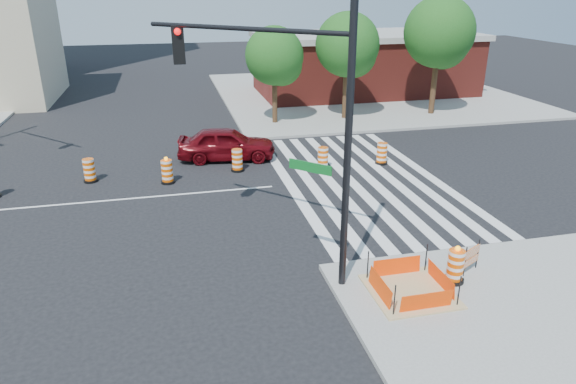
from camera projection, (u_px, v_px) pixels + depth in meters
name	position (u px, v px, depth m)	size (l,w,h in m)	color
ground	(99.00, 201.00, 20.28)	(120.00, 120.00, 0.00)	black
sidewalk_ne	(362.00, 93.00, 40.34)	(22.00, 22.00, 0.15)	gray
crosswalk_east	(360.00, 179.00, 22.62)	(6.75, 13.50, 0.01)	silver
lane_centerline	(99.00, 201.00, 20.28)	(14.00, 0.12, 0.01)	silver
excavation_pit	(410.00, 290.00, 14.00)	(2.20, 2.20, 0.90)	tan
brick_storefront	(364.00, 64.00, 39.50)	(16.50, 8.50, 4.60)	maroon
red_coupe	(227.00, 144.00, 24.88)	(1.88, 4.67, 1.59)	#59070D
signal_pole_se	(287.00, 93.00, 13.41)	(4.73, 4.77, 8.69)	black
pit_drum	(455.00, 267.00, 14.36)	(0.57, 0.57, 1.13)	black
barricade	(472.00, 256.00, 14.83)	(0.72, 0.42, 0.94)	#E55304
tree_north_c	(275.00, 59.00, 30.05)	(3.44, 3.43, 5.82)	#382314
tree_north_d	(348.00, 48.00, 30.92)	(3.87, 3.85, 6.55)	#382314
tree_north_e	(439.00, 36.00, 31.85)	(4.37, 4.37, 7.42)	#382314
median_drum_3	(90.00, 171.00, 22.15)	(0.60, 0.60, 1.02)	black
median_drum_4	(167.00, 172.00, 22.01)	(0.60, 0.60, 1.18)	black
median_drum_5	(237.00, 161.00, 23.44)	(0.60, 0.60, 1.02)	black
median_drum_6	(323.00, 159.00, 23.73)	(0.60, 0.60, 1.02)	black
median_drum_7	(382.00, 154.00, 24.39)	(0.60, 0.60, 1.02)	black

